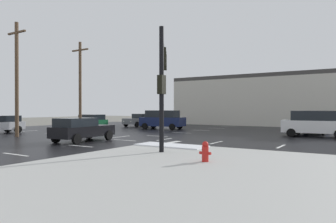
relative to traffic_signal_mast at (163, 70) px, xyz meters
The scene contains 16 objects.
ground_plane 8.22m from the traffic_signal_mast, 135.65° to the left, with size 120.00×120.00×0.00m, color slate.
road_asphalt 8.21m from the traffic_signal_mast, 135.65° to the left, with size 44.00×44.00×0.02m, color black.
sidewalk_corner 10.77m from the traffic_signal_mast, 45.46° to the right, with size 18.00×18.00×0.14m, color #B2B2AD.
snow_strip_curbside 4.17m from the traffic_signal_mast, 92.13° to the left, with size 4.00×1.60×0.06m, color white.
lane_markings 6.71m from the traffic_signal_mast, 137.21° to the left, with size 36.15×36.15×0.01m.
traffic_signal_mast is the anchor object (origin of this frame).
fire_hydrant 5.96m from the traffic_signal_mast, 36.22° to the right, with size 0.48×0.26×0.79m.
strip_building_background 29.34m from the traffic_signal_mast, 94.06° to the left, with size 24.69×8.00×6.72m.
suv_navy 17.68m from the traffic_signal_mast, 123.03° to the left, with size 4.98×2.56×2.03m.
sedan_grey 23.44m from the traffic_signal_mast, 129.92° to the left, with size 2.29×4.64×1.58m.
sedan_green 19.93m from the traffic_signal_mast, 147.43° to the left, with size 4.59×2.14×1.58m.
sedan_black 7.74m from the traffic_signal_mast, behind, with size 2.26×4.63×1.58m.
suv_blue 17.57m from the traffic_signal_mast, 72.01° to the left, with size 2.31×4.90×2.03m.
suv_white 14.50m from the traffic_signal_mast, 65.72° to the left, with size 4.95×2.47×2.03m.
utility_pole_mid 13.95m from the traffic_signal_mast, behind, with size 2.20×0.28×8.96m.
utility_pole_far 16.81m from the traffic_signal_mast, 152.24° to the left, with size 2.20×0.28×8.87m.
Camera 1 is at (13.92, -18.61, 2.17)m, focal length 33.12 mm.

